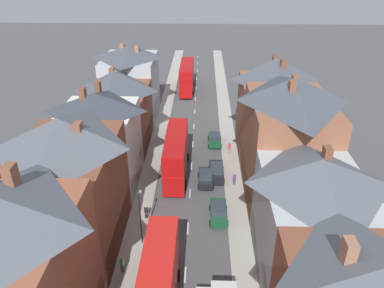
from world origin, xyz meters
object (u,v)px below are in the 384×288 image
object	(u,v)px
double_decker_bus_lead	(187,77)
car_parked_left_b	(215,139)
car_parked_left_a	(216,171)
pedestrian_mid_right	(234,178)
car_mid_black	(206,177)
car_mid_white	(172,132)
pedestrian_mid_left	(146,211)
pedestrian_far_left	(229,148)
double_decker_bus_mid_street	(176,154)
street_lamp	(140,215)
pedestrian_near_right	(122,265)
double_decker_bus_far_approaching	(158,287)
car_parked_right_a	(219,212)

from	to	relation	value
double_decker_bus_lead	car_parked_left_b	size ratio (longest dim) A/B	2.73
car_parked_left_a	pedestrian_mid_right	world-z (taller)	pedestrian_mid_right
car_mid_black	car_parked_left_b	xyz separation A→B (m)	(1.30, 10.00, 0.01)
car_mid_white	pedestrian_mid_left	distance (m)	18.92
car_mid_white	pedestrian_far_left	bearing A→B (deg)	-31.46
double_decker_bus_mid_street	pedestrian_far_left	bearing A→B (deg)	36.94
pedestrian_far_left	street_lamp	world-z (taller)	street_lamp
car_parked_left_b	pedestrian_mid_right	bearing A→B (deg)	-78.85
pedestrian_mid_left	car_parked_left_b	bearing A→B (deg)	66.26
car_parked_left_a	pedestrian_mid_right	distance (m)	2.70
double_decker_bus_lead	pedestrian_mid_left	bearing A→B (deg)	-93.69
double_decker_bus_mid_street	car_parked_left_b	bearing A→B (deg)	58.83
car_parked_left_a	pedestrian_far_left	bearing A→B (deg)	71.45
double_decker_bus_lead	pedestrian_near_right	world-z (taller)	double_decker_bus_lead
car_mid_white	double_decker_bus_lead	bearing A→B (deg)	86.36
double_decker_bus_mid_street	pedestrian_far_left	world-z (taller)	double_decker_bus_mid_street
double_decker_bus_far_approaching	car_parked_left_a	bearing A→B (deg)	75.78
car_parked_left_b	pedestrian_near_right	xyz separation A→B (m)	(-8.45, -24.21, 0.22)
car_parked_left_a	double_decker_bus_mid_street	bearing A→B (deg)	173.51
double_decker_bus_lead	pedestrian_mid_right	distance (m)	33.49
double_decker_bus_lead	car_mid_white	size ratio (longest dim) A/B	2.64
double_decker_bus_lead	car_mid_white	world-z (taller)	double_decker_bus_lead
double_decker_bus_far_approaching	car_mid_white	distance (m)	30.11
car_parked_left_b	pedestrian_near_right	distance (m)	25.65
car_parked_left_a	car_parked_right_a	world-z (taller)	car_parked_left_a
car_mid_white	pedestrian_near_right	world-z (taller)	pedestrian_near_right
car_parked_right_a	car_mid_black	size ratio (longest dim) A/B	1.02
car_parked_left_b	pedestrian_mid_right	xyz separation A→B (m)	(2.05, -10.42, 0.22)
car_parked_left_a	car_parked_right_a	bearing A→B (deg)	-90.00
double_decker_bus_mid_street	double_decker_bus_far_approaching	size ratio (longest dim) A/B	1.00
double_decker_bus_mid_street	street_lamp	distance (m)	12.46
double_decker_bus_lead	double_decker_bus_far_approaching	size ratio (longest dim) A/B	1.00
pedestrian_near_right	car_parked_right_a	bearing A→B (deg)	42.33
double_decker_bus_far_approaching	car_parked_right_a	xyz separation A→B (m)	(4.91, 11.53, -1.98)
double_decker_bus_far_approaching	pedestrian_far_left	world-z (taller)	double_decker_bus_far_approaching
pedestrian_mid_right	pedestrian_near_right	bearing A→B (deg)	-127.30
car_parked_left_a	street_lamp	distance (m)	13.98
double_decker_bus_lead	double_decker_bus_mid_street	distance (m)	30.40
car_parked_left_b	pedestrian_mid_right	world-z (taller)	pedestrian_mid_right
car_parked_right_a	car_parked_left_b	xyz separation A→B (m)	(0.00, 16.51, -0.03)
car_parked_left_b	pedestrian_far_left	world-z (taller)	pedestrian_far_left
pedestrian_mid_right	double_decker_bus_far_approaching	bearing A→B (deg)	-111.56
double_decker_bus_far_approaching	pedestrian_far_left	distance (m)	26.03
pedestrian_far_left	pedestrian_mid_right	bearing A→B (deg)	-88.87
car_mid_white	double_decker_bus_mid_street	bearing A→B (deg)	-82.71
street_lamp	double_decker_bus_mid_street	bearing A→B (deg)	78.70
car_mid_white	pedestrian_near_right	bearing A→B (deg)	-94.92
double_decker_bus_mid_street	pedestrian_far_left	distance (m)	8.71
double_decker_bus_mid_street	car_mid_white	xyz separation A→B (m)	(-1.29, 10.09, -1.96)
double_decker_bus_mid_street	street_lamp	xyz separation A→B (m)	(-2.44, -12.21, 0.43)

